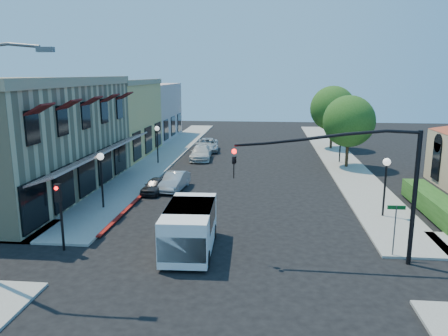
# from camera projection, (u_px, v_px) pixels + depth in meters

# --- Properties ---
(ground) EXTENTS (120.00, 120.00, 0.00)m
(ground) POSITION_uv_depth(u_px,v_px,m) (227.00, 271.00, 18.76)
(ground) COLOR black
(ground) RESTS_ON ground
(sidewalk_left) EXTENTS (3.50, 50.00, 0.12)m
(sidewalk_left) POSITION_uv_depth(u_px,v_px,m) (167.00, 154.00, 45.84)
(sidewalk_left) COLOR gray
(sidewalk_left) RESTS_ON ground
(sidewalk_right) EXTENTS (3.50, 50.00, 0.12)m
(sidewalk_right) POSITION_uv_depth(u_px,v_px,m) (337.00, 157.00, 44.17)
(sidewalk_right) COLOR gray
(sidewalk_right) RESTS_ON ground
(curb_red_strip) EXTENTS (0.25, 10.00, 0.06)m
(curb_red_strip) POSITION_uv_depth(u_px,v_px,m) (128.00, 210.00, 27.20)
(curb_red_strip) COLOR maroon
(curb_red_strip) RESTS_ON ground
(corner_brick_building) EXTENTS (11.77, 18.20, 8.10)m
(corner_brick_building) POSITION_uv_depth(u_px,v_px,m) (19.00, 137.00, 30.08)
(corner_brick_building) COLOR tan
(corner_brick_building) RESTS_ON ground
(yellow_stucco_building) EXTENTS (10.00, 12.00, 7.60)m
(yellow_stucco_building) POSITION_uv_depth(u_px,v_px,m) (100.00, 118.00, 44.72)
(yellow_stucco_building) COLOR tan
(yellow_stucco_building) RESTS_ON ground
(pink_stucco_building) EXTENTS (10.00, 12.00, 7.00)m
(pink_stucco_building) POSITION_uv_depth(u_px,v_px,m) (135.00, 111.00, 56.46)
(pink_stucco_building) COLOR #C4A294
(pink_stucco_building) RESTS_ON ground
(hedge) EXTENTS (1.40, 8.00, 1.10)m
(hedge) POSITION_uv_depth(u_px,v_px,m) (433.00, 214.00, 26.40)
(hedge) COLOR #204D16
(hedge) RESTS_ON ground
(street_tree_a) EXTENTS (4.56, 4.56, 6.48)m
(street_tree_a) POSITION_uv_depth(u_px,v_px,m) (349.00, 121.00, 38.43)
(street_tree_a) COLOR black
(street_tree_a) RESTS_ON ground
(street_tree_b) EXTENTS (4.94, 4.94, 7.02)m
(street_tree_b) POSITION_uv_depth(u_px,v_px,m) (333.00, 108.00, 48.08)
(street_tree_b) COLOR black
(street_tree_b) RESTS_ON ground
(signal_mast_arm) EXTENTS (8.01, 0.39, 6.00)m
(signal_mast_arm) POSITION_uv_depth(u_px,v_px,m) (365.00, 174.00, 18.79)
(signal_mast_arm) COLOR black
(signal_mast_arm) RESTS_ON ground
(secondary_signal) EXTENTS (0.28, 0.42, 3.32)m
(secondary_signal) POSITION_uv_depth(u_px,v_px,m) (59.00, 204.00, 20.40)
(secondary_signal) COLOR black
(secondary_signal) RESTS_ON ground
(street_name_sign) EXTENTS (0.80, 0.06, 2.50)m
(street_name_sign) POSITION_uv_depth(u_px,v_px,m) (395.00, 222.00, 19.83)
(street_name_sign) COLOR #595B5E
(street_name_sign) RESTS_ON ground
(lamppost_left_near) EXTENTS (0.44, 0.44, 3.57)m
(lamppost_left_near) POSITION_uv_depth(u_px,v_px,m) (101.00, 166.00, 26.77)
(lamppost_left_near) COLOR black
(lamppost_left_near) RESTS_ON ground
(lamppost_left_far) EXTENTS (0.44, 0.44, 3.57)m
(lamppost_left_far) POSITION_uv_depth(u_px,v_px,m) (157.00, 135.00, 40.39)
(lamppost_left_far) COLOR black
(lamppost_left_far) RESTS_ON ground
(lamppost_right_near) EXTENTS (0.44, 0.44, 3.57)m
(lamppost_right_near) POSITION_uv_depth(u_px,v_px,m) (386.00, 172.00, 25.15)
(lamppost_right_near) COLOR black
(lamppost_right_near) RESTS_ON ground
(lamppost_right_far) EXTENTS (0.44, 0.44, 3.57)m
(lamppost_right_far) POSITION_uv_depth(u_px,v_px,m) (341.00, 135.00, 40.71)
(lamppost_right_far) COLOR black
(lamppost_right_far) RESTS_ON ground
(white_van) EXTENTS (2.35, 5.04, 2.20)m
(white_van) POSITION_uv_depth(u_px,v_px,m) (189.00, 226.00, 20.57)
(white_van) COLOR white
(white_van) RESTS_ON ground
(parked_car_a) EXTENTS (1.69, 3.29, 1.07)m
(parked_car_a) POSITION_uv_depth(u_px,v_px,m) (155.00, 186.00, 30.91)
(parked_car_a) COLOR black
(parked_car_a) RESTS_ON ground
(parked_car_b) EXTENTS (1.73, 4.01, 1.28)m
(parked_car_b) POSITION_uv_depth(u_px,v_px,m) (175.00, 181.00, 31.75)
(parked_car_b) COLOR #A9ABAE
(parked_car_b) RESTS_ON ground
(parked_car_c) EXTENTS (2.25, 4.87, 1.38)m
(parked_car_c) POSITION_uv_depth(u_px,v_px,m) (201.00, 153.00, 42.87)
(parked_car_c) COLOR silver
(parked_car_c) RESTS_ON ground
(parked_car_d) EXTENTS (2.80, 5.13, 1.36)m
(parked_car_d) POSITION_uv_depth(u_px,v_px,m) (208.00, 145.00, 47.64)
(parked_car_d) COLOR #BABCC0
(parked_car_d) RESTS_ON ground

